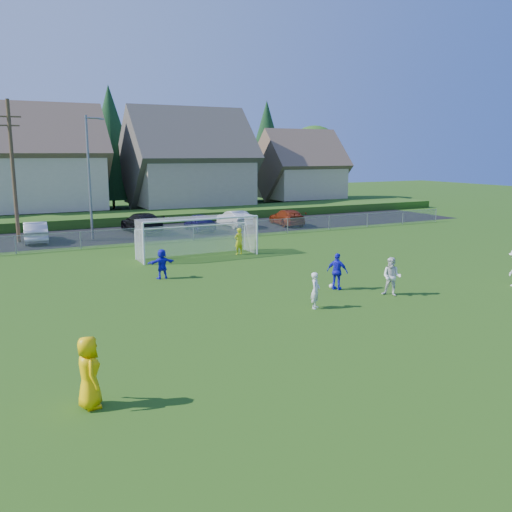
# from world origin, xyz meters

# --- Properties ---
(ground) EXTENTS (160.00, 160.00, 0.00)m
(ground) POSITION_xyz_m (0.00, 0.00, 0.00)
(ground) COLOR #193D0C
(ground) RESTS_ON ground
(asphalt_lot) EXTENTS (60.00, 60.00, 0.00)m
(asphalt_lot) POSITION_xyz_m (0.00, 27.50, 0.01)
(asphalt_lot) COLOR black
(asphalt_lot) RESTS_ON ground
(grass_embankment) EXTENTS (70.00, 6.00, 0.80)m
(grass_embankment) POSITION_xyz_m (0.00, 35.00, 0.40)
(grass_embankment) COLOR #1E420F
(grass_embankment) RESTS_ON ground
(soccer_ball) EXTENTS (0.22, 0.22, 0.22)m
(soccer_ball) POSITION_xyz_m (2.79, 5.57, 0.11)
(soccer_ball) COLOR white
(soccer_ball) RESTS_ON ground
(referee) EXTENTS (0.62, 0.93, 1.88)m
(referee) POSITION_xyz_m (-9.72, -1.76, 0.94)
(referee) COLOR #FFC305
(referee) RESTS_ON ground
(player_white_a) EXTENTS (0.65, 0.65, 1.52)m
(player_white_a) POSITION_xyz_m (0.27, 3.12, 0.76)
(player_white_a) COLOR silver
(player_white_a) RESTS_ON ground
(player_white_b) EXTENTS (1.04, 1.08, 1.75)m
(player_white_b) POSITION_xyz_m (4.44, 3.26, 0.88)
(player_white_b) COLOR silver
(player_white_b) RESTS_ON ground
(player_blue_a) EXTENTS (0.92, 1.09, 1.74)m
(player_blue_a) POSITION_xyz_m (2.89, 5.26, 0.87)
(player_blue_a) COLOR #1916CF
(player_blue_a) RESTS_ON ground
(player_blue_b) EXTENTS (1.45, 0.53, 1.54)m
(player_blue_b) POSITION_xyz_m (-3.76, 11.24, 0.77)
(player_blue_b) COLOR #1916CF
(player_blue_b) RESTS_ON ground
(goalkeeper) EXTENTS (0.68, 0.52, 1.69)m
(goalkeeper) POSITION_xyz_m (2.61, 15.50, 0.85)
(goalkeeper) COLOR yellow
(goalkeeper) RESTS_ON ground
(car_b) EXTENTS (1.87, 4.60, 1.48)m
(car_b) POSITION_xyz_m (-8.38, 26.50, 0.74)
(car_b) COLOR silver
(car_b) RESTS_ON ground
(car_d) EXTENTS (2.52, 5.61, 1.60)m
(car_d) POSITION_xyz_m (-0.27, 27.70, 0.80)
(car_d) COLOR black
(car_d) RESTS_ON ground
(car_e) EXTENTS (2.09, 4.49, 1.49)m
(car_e) POSITION_xyz_m (4.11, 26.21, 0.74)
(car_e) COLOR #16154B
(car_e) RESTS_ON ground
(car_f) EXTENTS (1.60, 4.33, 1.41)m
(car_f) POSITION_xyz_m (7.76, 27.30, 0.71)
(car_f) COLOR silver
(car_f) RESTS_ON ground
(car_g) EXTENTS (2.55, 4.99, 1.39)m
(car_g) POSITION_xyz_m (12.42, 26.25, 0.69)
(car_g) COLOR maroon
(car_g) RESTS_ON ground
(soccer_goal) EXTENTS (7.42, 1.90, 2.50)m
(soccer_goal) POSITION_xyz_m (0.00, 16.05, 1.63)
(soccer_goal) COLOR white
(soccer_goal) RESTS_ON ground
(chainlink_fence) EXTENTS (52.06, 0.06, 1.20)m
(chainlink_fence) POSITION_xyz_m (0.00, 22.00, 0.63)
(chainlink_fence) COLOR gray
(chainlink_fence) RESTS_ON ground
(streetlight) EXTENTS (1.38, 0.18, 9.00)m
(streetlight) POSITION_xyz_m (-4.45, 26.00, 4.84)
(streetlight) COLOR slate
(streetlight) RESTS_ON ground
(utility_pole) EXTENTS (1.60, 0.26, 10.00)m
(utility_pole) POSITION_xyz_m (-9.50, 27.00, 5.15)
(utility_pole) COLOR #473321
(utility_pole) RESTS_ON ground
(houses_row) EXTENTS (53.90, 11.45, 13.27)m
(houses_row) POSITION_xyz_m (1.97, 42.46, 7.33)
(houses_row) COLOR tan
(houses_row) RESTS_ON ground
(tree_row) EXTENTS (65.98, 12.36, 13.80)m
(tree_row) POSITION_xyz_m (1.04, 48.74, 6.91)
(tree_row) COLOR #382616
(tree_row) RESTS_ON ground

